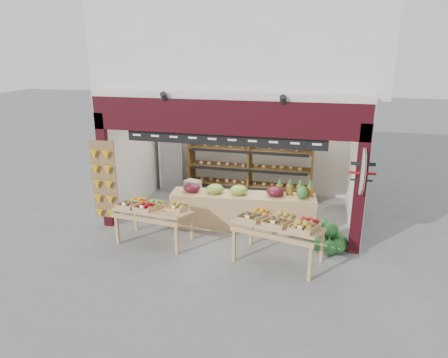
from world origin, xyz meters
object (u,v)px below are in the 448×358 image
display_table_left (150,208)px  display_table_right (279,223)px  back_shelving (250,154)px  cardboard_stack (200,197)px  mid_counter (242,209)px  refrigerator (175,158)px  watermelon_pile (329,239)px

display_table_left → display_table_right: bearing=-5.2°
back_shelving → display_table_left: 3.53m
display_table_left → display_table_right: display_table_right is taller
cardboard_stack → mid_counter: bearing=-38.4°
cardboard_stack → display_table_left: display_table_left is taller
cardboard_stack → display_table_right: size_ratio=0.60×
display_table_right → display_table_left: bearing=174.8°
back_shelving → mid_counter: back_shelving is taller
refrigerator → mid_counter: (2.48, -2.26, -0.47)m
refrigerator → watermelon_pile: refrigerator is taller
cardboard_stack → watermelon_pile: size_ratio=1.35×
cardboard_stack → watermelon_pile: bearing=-26.9°
cardboard_stack → display_table_right: 3.46m
refrigerator → watermelon_pile: (4.42, -2.85, -0.71)m
display_table_left → watermelon_pile: size_ratio=1.99×
refrigerator → back_shelving: bearing=-4.0°
display_table_left → display_table_right: 2.76m
mid_counter → watermelon_pile: size_ratio=4.18×
back_shelving → watermelon_pile: size_ratio=4.27×
refrigerator → cardboard_stack: size_ratio=1.72×
refrigerator → display_table_right: bearing=-43.9°
watermelon_pile → back_shelving: bearing=129.7°
display_table_right → cardboard_stack: bearing=133.8°
cardboard_stack → watermelon_pile: (3.31, -1.68, -0.03)m
refrigerator → mid_counter: 3.39m
mid_counter → display_table_left: mid_counter is taller
cardboard_stack → mid_counter: mid_counter is taller
display_table_right → refrigerator: bearing=133.7°
back_shelving → refrigerator: back_shelving is taller
back_shelving → display_table_right: 3.62m
display_table_left → watermelon_pile: (3.71, 0.53, -0.53)m
back_shelving → cardboard_stack: (-1.15, -0.92, -1.01)m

